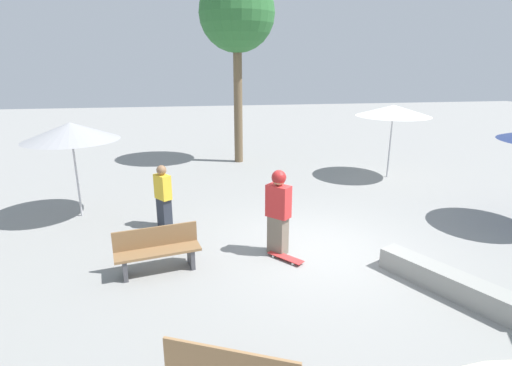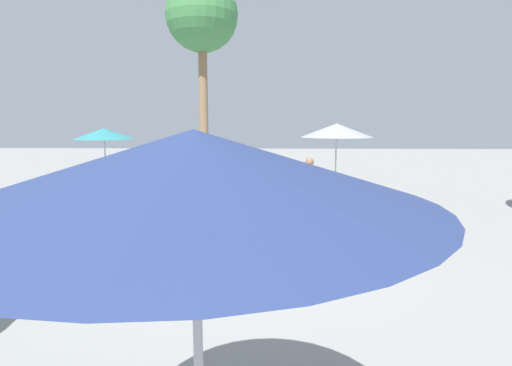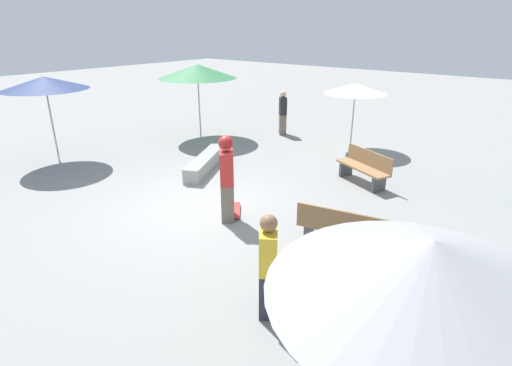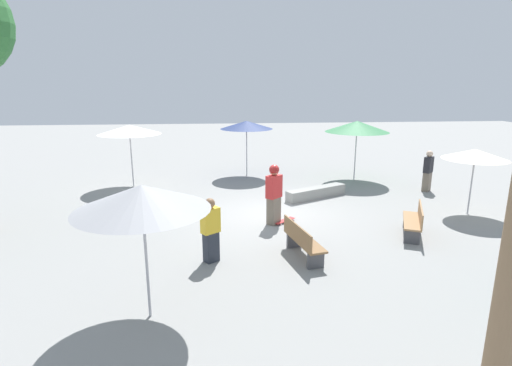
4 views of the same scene
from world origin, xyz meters
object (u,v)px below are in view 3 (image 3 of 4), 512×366
concrete_ledge (206,162)px  bench_near (364,167)px  skater_main (227,176)px  shade_umbrella_cream (356,88)px  shade_umbrella_grey (429,268)px  shade_umbrella_navy (45,83)px  bystander_far (283,113)px  bench_far (342,229)px  bystander_watching (268,267)px  shade_umbrella_green (197,71)px  skateboard (235,210)px

concrete_ledge → bench_near: bearing=-65.6°
skater_main → shade_umbrella_cream: bearing=-40.9°
shade_umbrella_grey → shade_umbrella_navy: 11.44m
bystander_far → shade_umbrella_navy: bearing=110.7°
bench_far → shade_umbrella_navy: size_ratio=0.67×
shade_umbrella_navy → skater_main: bearing=-87.0°
skater_main → bystander_watching: bearing=-170.9°
bench_near → bystander_watching: bearing=125.7°
bench_near → shade_umbrella_navy: bearing=51.7°
skater_main → shade_umbrella_green: 6.88m
bench_near → shade_umbrella_navy: (-4.06, 7.83, 1.87)m
bench_near → bystander_far: 5.26m
shade_umbrella_navy → shade_umbrella_green: shade_umbrella_green is taller
bench_near → shade_umbrella_navy: shade_umbrella_navy is taller
concrete_ledge → bench_far: bearing=-107.3°
shade_umbrella_cream → bystander_far: (0.07, 2.81, -1.15)m
bench_near → bench_far: 3.53m
shade_umbrella_green → bystander_far: 3.38m
skater_main → shade_umbrella_grey: bearing=-166.0°
concrete_ledge → shade_umbrella_cream: size_ratio=1.15×
skateboard → shade_umbrella_grey: shade_umbrella_grey is taller
skateboard → concrete_ledge: bearing=17.6°
bystander_watching → shade_umbrella_green: bearing=-164.0°
shade_umbrella_cream → bystander_far: bearing=88.5°
skateboard → shade_umbrella_green: (3.91, 5.14, 2.26)m
skateboard → bench_near: 3.67m
skateboard → bench_far: size_ratio=0.45×
shade_umbrella_grey → bystander_watching: shade_umbrella_grey is taller
skateboard → shade_umbrella_grey: bearing=-164.5°
shade_umbrella_navy → shade_umbrella_green: bearing=-15.6°
concrete_ledge → shade_umbrella_cream: bearing=-26.9°
skateboard → shade_umbrella_cream: bearing=-37.6°
skater_main → bystander_watching: 3.04m
skater_main → bystander_far: skater_main is taller
bench_near → bench_far: (-3.35, -1.11, 0.00)m
bystander_far → bystander_watching: bearing=171.1°
concrete_ledge → bench_far: size_ratio=1.47×
shade_umbrella_cream → shade_umbrella_navy: 9.12m
shade_umbrella_grey → skater_main: bearing=58.0°
shade_umbrella_grey → concrete_ledge: bearing=56.3°
skater_main → shade_umbrella_cream: 6.46m
shade_umbrella_navy → shade_umbrella_cream: bearing=-42.5°
skateboard → shade_umbrella_grey: (-3.23, -4.73, 2.17)m
shade_umbrella_navy → bystander_watching: (-1.47, -8.94, -1.53)m
skater_main → bench_near: skater_main is taller
shade_umbrella_green → shade_umbrella_grey: bearing=-125.9°
skater_main → concrete_ledge: (1.93, 2.61, -0.78)m
skateboard → shade_umbrella_navy: shade_umbrella_navy is taller
shade_umbrella_green → bystander_watching: bearing=-128.4°
shade_umbrella_grey → bystander_far: bearing=39.8°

